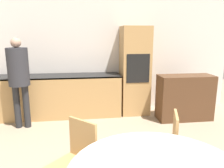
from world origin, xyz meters
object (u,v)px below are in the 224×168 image
object	(u,v)px
person_standing	(19,73)
chair_far_left	(77,157)
oven_unit	(135,71)
chair_far_right	(166,144)
sideboard	(185,97)

from	to	relation	value
person_standing	chair_far_left	bearing A→B (deg)	-61.98
oven_unit	chair_far_right	size ratio (longest dim) A/B	2.22
chair_far_right	person_standing	bearing A→B (deg)	-112.05
oven_unit	chair_far_left	world-z (taller)	oven_unit
chair_far_left	person_standing	bearing A→B (deg)	162.27
chair_far_left	oven_unit	bearing A→B (deg)	108.65
oven_unit	chair_far_right	xyz separation A→B (m)	(-0.19, -2.42, -0.48)
chair_far_right	person_standing	xyz separation A→B (m)	(-2.11, 1.88, 0.56)
oven_unit	chair_far_left	size ratio (longest dim) A/B	2.22
chair_far_left	sideboard	bearing A→B (deg)	87.12
chair_far_right	person_standing	world-z (taller)	person_standing
sideboard	chair_far_left	size ratio (longest dim) A/B	1.29
chair_far_left	chair_far_right	xyz separation A→B (m)	(1.03, 0.14, 0.00)
chair_far_left	person_standing	size ratio (longest dim) A/B	0.51
oven_unit	sideboard	world-z (taller)	oven_unit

